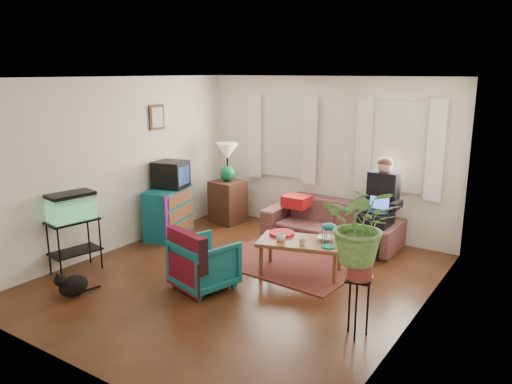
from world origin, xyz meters
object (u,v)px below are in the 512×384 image
Objects in this scene: aquarium_stand at (75,246)px; armchair at (205,261)px; dresser at (168,212)px; coffee_table at (301,257)px; sofa at (331,215)px; plant_stand at (358,308)px; side_table at (228,202)px.

aquarium_stand reaches higher than armchair.
dresser is 2.59m from coffee_table.
plant_stand is at bearing -59.50° from sofa.
armchair is (1.79, 0.58, -0.02)m from aquarium_stand.
sofa is 3.88m from aquarium_stand.
side_table is at bearing 144.63° from plant_stand.
dresser reaches higher than coffee_table.
coffee_table is at bearing -80.59° from sofa.
dresser is 1.41× the size of plant_stand.
aquarium_stand is 1.88m from armchair.
aquarium_stand is at bearing -96.64° from side_table.
coffee_table is (0.24, -1.44, -0.19)m from sofa.
armchair is 1.09× the size of plant_stand.
coffee_table is at bearing -17.80° from dresser.
aquarium_stand is at bearing -104.23° from dresser.
armchair is at bearing -143.31° from coffee_table.
plant_stand is at bearing -32.73° from dresser.
side_table is (-2.00, -0.08, -0.05)m from sofa.
sofa is 1.94× the size of coffee_table.
sofa is at bearing 2.36° from side_table.
dresser reaches higher than aquarium_stand.
plant_stand is at bearing -58.30° from coffee_table.
dresser reaches higher than side_table.
sofa is 2.57m from armchair.
aquarium_stand is (-0.01, -1.82, -0.04)m from dresser.
aquarium_stand is (-2.35, -3.09, -0.06)m from sofa.
coffee_table is 1.72m from plant_stand.
dresser is at bearing -106.02° from side_table.
dresser reaches higher than armchair.
sofa is 2.88× the size of side_table.
dresser is at bearing -19.44° from armchair.
coffee_table is 1.76× the size of plant_stand.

